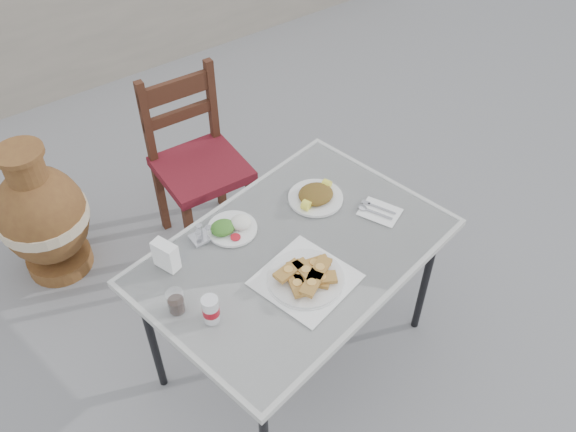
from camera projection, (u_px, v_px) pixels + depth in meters
ground at (246, 353)px, 2.65m from camera, size 80.00×80.00×0.00m
cafe_table at (295, 257)px, 2.22m from camera, size 1.23×0.95×0.67m
pide_plate at (306, 275)px, 2.07m from camera, size 0.36×0.36×0.06m
salad_rice_plate at (231, 227)px, 2.24m from camera, size 0.19×0.19×0.05m
salad_chopped_plate at (316, 196)px, 2.36m from camera, size 0.22×0.22×0.05m
soda_can at (211, 310)px, 1.93m from camera, size 0.06×0.06×0.10m
cola_glass at (176, 303)px, 1.97m from camera, size 0.06×0.06×0.09m
napkin_holder at (166, 255)px, 2.09m from camera, size 0.08×0.10×0.11m
condiment_caddy at (202, 235)px, 2.21m from camera, size 0.09×0.07×0.06m
cutlery_napkin at (377, 211)px, 2.32m from camera, size 0.17×0.18×0.01m
chair at (197, 162)px, 2.88m from camera, size 0.41×0.41×0.88m
terracotta_urn at (43, 216)px, 2.79m from camera, size 0.41×0.41×0.72m
back_wall at (16, 9)px, 3.68m from camera, size 6.00×0.25×1.20m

